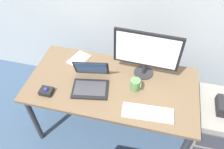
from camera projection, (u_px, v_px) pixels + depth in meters
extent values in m
plane|color=#334863|center=(112.00, 125.00, 2.52)|extent=(8.00, 8.00, 0.00)
cube|color=brown|center=(112.00, 85.00, 2.02)|extent=(1.53, 0.76, 0.03)
cylinder|color=#2D2D33|center=(34.00, 120.00, 2.17)|extent=(0.05, 0.05, 0.68)
cylinder|color=#2D2D33|center=(60.00, 74.00, 2.60)|extent=(0.05, 0.05, 0.68)
cylinder|color=#2D2D33|center=(183.00, 96.00, 2.37)|extent=(0.05, 0.05, 0.68)
cube|color=gray|center=(214.00, 125.00, 2.18)|extent=(0.42, 0.52, 0.60)
cube|color=#38383D|center=(221.00, 144.00, 1.91)|extent=(0.38, 0.01, 0.20)
cube|color=black|center=(221.00, 103.00, 1.91)|extent=(0.05, 0.18, 0.04)
cylinder|color=#262628|center=(143.00, 73.00, 2.09)|extent=(0.18, 0.18, 0.01)
cylinder|color=#262628|center=(144.00, 68.00, 2.05)|extent=(0.04, 0.04, 0.10)
cube|color=black|center=(147.00, 50.00, 1.89)|extent=(0.58, 0.05, 0.35)
cube|color=white|center=(147.00, 51.00, 1.88)|extent=(0.53, 0.03, 0.31)
cube|color=silver|center=(148.00, 113.00, 1.78)|extent=(0.42, 0.16, 0.02)
cube|color=white|center=(148.00, 112.00, 1.77)|extent=(0.39, 0.14, 0.01)
cube|color=black|center=(90.00, 89.00, 1.95)|extent=(0.34, 0.27, 0.02)
cube|color=#38383D|center=(90.00, 88.00, 1.94)|extent=(0.30, 0.21, 0.00)
cube|color=black|center=(91.00, 68.00, 1.97)|extent=(0.32, 0.14, 0.21)
cube|color=#335999|center=(91.00, 68.00, 1.97)|extent=(0.28, 0.12, 0.18)
cube|color=black|center=(46.00, 91.00, 1.92)|extent=(0.11, 0.09, 0.04)
sphere|color=navy|center=(46.00, 89.00, 1.90)|extent=(0.04, 0.04, 0.04)
cylinder|color=#508148|center=(135.00, 84.00, 1.93)|extent=(0.09, 0.09, 0.11)
torus|color=#4B7A50|center=(141.00, 85.00, 1.92)|extent=(0.01, 0.07, 0.07)
cube|color=white|center=(79.00, 59.00, 2.22)|extent=(0.21, 0.25, 0.01)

